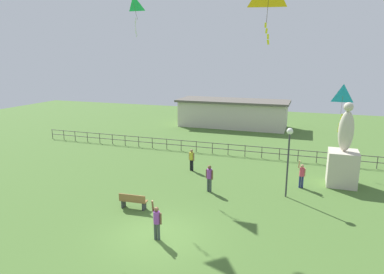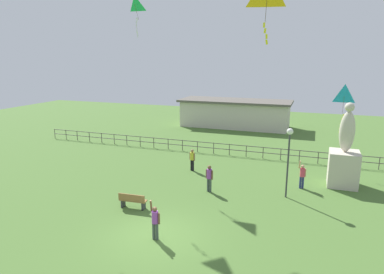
# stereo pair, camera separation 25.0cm
# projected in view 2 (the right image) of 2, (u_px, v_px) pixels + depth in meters

# --- Properties ---
(ground_plane) EXTENTS (80.00, 80.00, 0.00)m
(ground_plane) POSITION_uv_depth(u_px,v_px,m) (155.00, 236.00, 15.38)
(ground_plane) COLOR #476B2D
(statue_monument) EXTENTS (1.76, 1.76, 5.28)m
(statue_monument) POSITION_uv_depth(u_px,v_px,m) (344.00, 160.00, 21.11)
(statue_monument) COLOR beige
(statue_monument) RESTS_ON ground_plane
(lamppost) EXTENTS (0.36, 0.36, 4.08)m
(lamppost) POSITION_uv_depth(u_px,v_px,m) (289.00, 147.00, 19.00)
(lamppost) COLOR #38383D
(lamppost) RESTS_ON ground_plane
(park_bench) EXTENTS (1.52, 0.51, 0.85)m
(park_bench) POSITION_uv_depth(u_px,v_px,m) (133.00, 200.00, 18.09)
(park_bench) COLOR olive
(park_bench) RESTS_ON ground_plane
(person_0) EXTENTS (0.48, 0.28, 1.77)m
(person_0) POSITION_uv_depth(u_px,v_px,m) (302.00, 175.00, 20.82)
(person_0) COLOR navy
(person_0) RESTS_ON ground_plane
(person_1) EXTENTS (0.47, 0.29, 1.82)m
(person_1) POSITION_uv_depth(u_px,v_px,m) (155.00, 220.00, 14.90)
(person_1) COLOR #3F4C47
(person_1) RESTS_ON ground_plane
(person_2) EXTENTS (0.46, 0.29, 1.57)m
(person_2) POSITION_uv_depth(u_px,v_px,m) (192.00, 158.00, 24.12)
(person_2) COLOR black
(person_2) RESTS_ON ground_plane
(person_3) EXTENTS (0.48, 0.31, 1.65)m
(person_3) POSITION_uv_depth(u_px,v_px,m) (209.00, 177.00, 20.27)
(person_3) COLOR #3F4C47
(person_3) RESTS_ON ground_plane
(kite_0) EXTENTS (1.09, 1.37, 3.26)m
(kite_0) POSITION_uv_depth(u_px,v_px,m) (344.00, 97.00, 22.62)
(kite_0) COLOR #198CD1
(kite_2) EXTENTS (0.89, 0.77, 2.69)m
(kite_2) POSITION_uv_depth(u_px,v_px,m) (135.00, 5.00, 23.05)
(kite_2) COLOR #1EB759
(waterfront_railing) EXTENTS (36.01, 0.06, 0.95)m
(waterfront_railing) POSITION_uv_depth(u_px,v_px,m) (227.00, 148.00, 28.13)
(waterfront_railing) COLOR #4C4742
(waterfront_railing) RESTS_ON ground_plane
(pavilion_building) EXTENTS (12.76, 4.89, 3.15)m
(pavilion_building) POSITION_uv_depth(u_px,v_px,m) (235.00, 113.00, 39.59)
(pavilion_building) COLOR beige
(pavilion_building) RESTS_ON ground_plane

